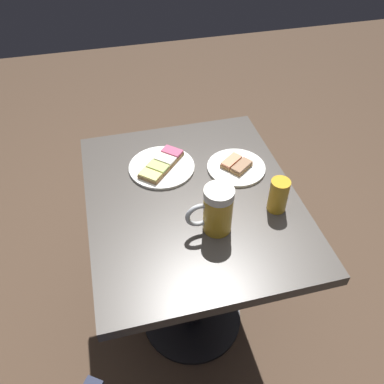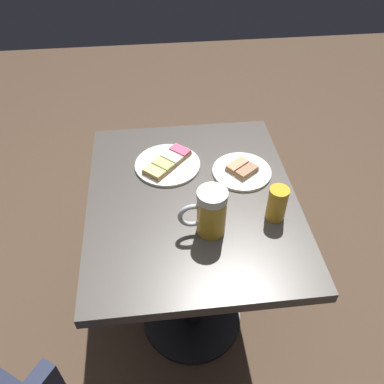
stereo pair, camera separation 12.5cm
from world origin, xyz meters
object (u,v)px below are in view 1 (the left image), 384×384
(plate_near, at_px, (162,166))
(plate_far, at_px, (236,167))
(beer_glass_small, at_px, (278,195))
(beer_mug, at_px, (216,210))

(plate_near, relative_size, plate_far, 1.13)
(plate_far, distance_m, beer_glass_small, 0.23)
(plate_near, distance_m, plate_far, 0.26)
(plate_near, distance_m, beer_glass_small, 0.42)
(plate_near, distance_m, beer_mug, 0.34)
(beer_glass_small, bearing_deg, plate_far, -164.53)
(plate_far, relative_size, beer_glass_small, 1.80)
(beer_mug, bearing_deg, plate_far, 148.97)
(plate_far, bearing_deg, beer_glass_small, 15.47)
(plate_near, relative_size, beer_glass_small, 2.03)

